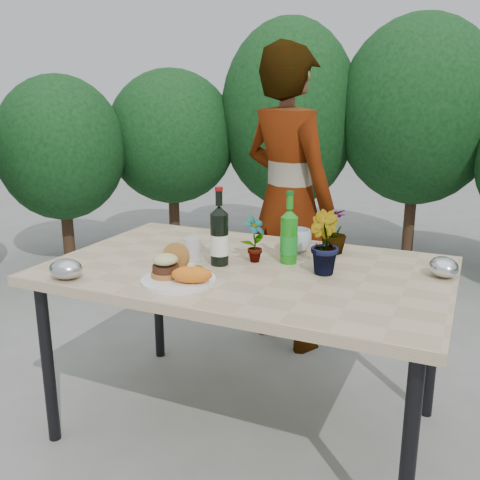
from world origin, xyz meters
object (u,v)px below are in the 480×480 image
at_px(patio_table, 248,279).
at_px(dinner_plate, 179,280).
at_px(wine_bottle, 219,237).
at_px(person, 288,200).

xyz_separation_m(patio_table, dinner_plate, (-0.16, -0.29, 0.06)).
distance_m(wine_bottle, person, 0.94).
height_order(dinner_plate, wine_bottle, wine_bottle).
xyz_separation_m(patio_table, person, (-0.15, 0.91, 0.16)).
xyz_separation_m(patio_table, wine_bottle, (-0.12, -0.03, 0.18)).
distance_m(patio_table, wine_bottle, 0.21).
height_order(dinner_plate, person, person).
bearing_deg(wine_bottle, person, 79.94).
height_order(patio_table, person, person).
bearing_deg(wine_bottle, patio_table, 1.37).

